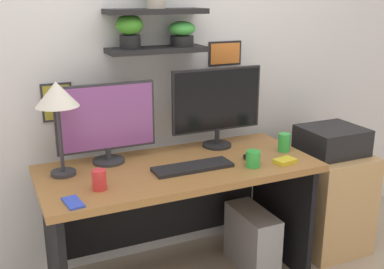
% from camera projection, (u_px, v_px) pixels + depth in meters
% --- Properties ---
extents(back_wall_assembly, '(4.40, 0.24, 2.70)m').
position_uv_depth(back_wall_assembly, '(150.00, 47.00, 2.76)').
color(back_wall_assembly, silver).
rests_on(back_wall_assembly, ground).
extents(desk, '(1.52, 0.68, 0.75)m').
position_uv_depth(desk, '(176.00, 197.00, 2.67)').
color(desk, '#9E6B38').
rests_on(desk, ground).
extents(monitor_left, '(0.55, 0.18, 0.45)m').
position_uv_depth(monitor_left, '(106.00, 121.00, 2.54)').
color(monitor_left, '#2D2D33').
rests_on(monitor_left, desk).
extents(monitor_right, '(0.58, 0.18, 0.49)m').
position_uv_depth(monitor_right, '(217.00, 104.00, 2.80)').
color(monitor_right, black).
rests_on(monitor_right, desk).
extents(keyboard, '(0.44, 0.14, 0.02)m').
position_uv_depth(keyboard, '(193.00, 167.00, 2.50)').
color(keyboard, black).
rests_on(keyboard, desk).
extents(computer_mouse, '(0.06, 0.09, 0.03)m').
position_uv_depth(computer_mouse, '(249.00, 157.00, 2.64)').
color(computer_mouse, black).
rests_on(computer_mouse, desk).
extents(desk_lamp, '(0.22, 0.22, 0.50)m').
position_uv_depth(desk_lamp, '(57.00, 99.00, 2.30)').
color(desk_lamp, '#2D2D33').
rests_on(desk_lamp, desk).
extents(cell_phone, '(0.09, 0.15, 0.01)m').
position_uv_depth(cell_phone, '(73.00, 202.00, 2.09)').
color(cell_phone, blue).
rests_on(cell_phone, desk).
extents(coffee_mug, '(0.08, 0.08, 0.09)m').
position_uv_depth(coffee_mug, '(253.00, 159.00, 2.52)').
color(coffee_mug, green).
rests_on(coffee_mug, desk).
extents(pen_cup, '(0.07, 0.07, 0.10)m').
position_uv_depth(pen_cup, '(99.00, 180.00, 2.23)').
color(pen_cup, red).
rests_on(pen_cup, desk).
extents(scissors_tray, '(0.13, 0.10, 0.02)m').
position_uv_depth(scissors_tray, '(285.00, 161.00, 2.59)').
color(scissors_tray, yellow).
rests_on(scissors_tray, desk).
extents(water_cup, '(0.07, 0.07, 0.11)m').
position_uv_depth(water_cup, '(284.00, 142.00, 2.77)').
color(water_cup, green).
rests_on(water_cup, desk).
extents(drawer_cabinet, '(0.44, 0.50, 0.67)m').
position_uv_depth(drawer_cabinet, '(326.00, 200.00, 3.10)').
color(drawer_cabinet, tan).
rests_on(drawer_cabinet, ground).
extents(printer, '(0.38, 0.34, 0.17)m').
position_uv_depth(printer, '(332.00, 140.00, 2.98)').
color(printer, black).
rests_on(printer, drawer_cabinet).
extents(computer_tower_right, '(0.18, 0.40, 0.38)m').
position_uv_depth(computer_tower_right, '(252.00, 239.00, 2.88)').
color(computer_tower_right, '#99999E').
rests_on(computer_tower_right, ground).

